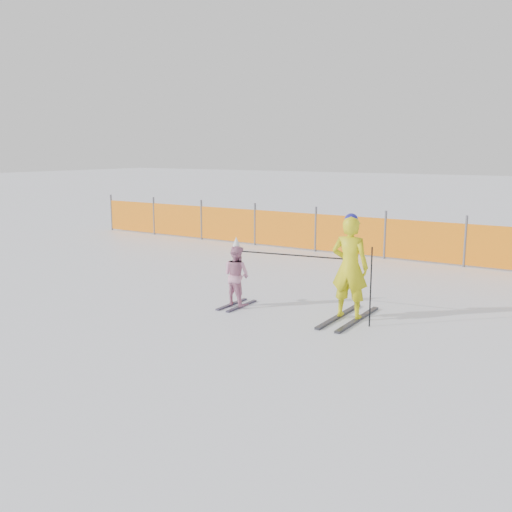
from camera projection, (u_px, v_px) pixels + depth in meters
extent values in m
plane|color=white|center=(240.00, 320.00, 9.49)|extent=(120.00, 120.00, 0.00)
cube|color=black|center=(339.00, 316.00, 9.61)|extent=(0.09, 1.65, 0.04)
cube|color=black|center=(358.00, 319.00, 9.43)|extent=(0.09, 1.65, 0.04)
imported|color=yellow|center=(350.00, 267.00, 9.37)|extent=(0.65, 0.46, 1.69)
sphere|color=navy|center=(351.00, 220.00, 9.22)|extent=(0.22, 0.22, 0.22)
cube|color=black|center=(232.00, 304.00, 10.38)|extent=(0.09, 0.90, 0.03)
cube|color=black|center=(242.00, 306.00, 10.26)|extent=(0.09, 0.90, 0.03)
imported|color=pink|center=(236.00, 275.00, 10.22)|extent=(0.58, 0.49, 1.08)
cone|color=white|center=(236.00, 243.00, 10.11)|extent=(0.19, 0.19, 0.24)
cylinder|color=black|center=(371.00, 287.00, 9.01)|extent=(0.02, 0.02, 1.29)
cylinder|color=black|center=(291.00, 255.00, 9.74)|extent=(1.79, 0.32, 0.02)
cylinder|color=#595960|center=(112.00, 212.00, 20.01)|extent=(0.06, 0.06, 1.25)
cylinder|color=#595960|center=(154.00, 216.00, 18.95)|extent=(0.06, 0.06, 1.25)
cylinder|color=#595960|center=(202.00, 220.00, 17.89)|extent=(0.06, 0.06, 1.25)
cylinder|color=#595960|center=(255.00, 224.00, 16.83)|extent=(0.06, 0.06, 1.25)
cylinder|color=#595960|center=(316.00, 229.00, 15.77)|extent=(0.06, 0.06, 1.25)
cylinder|color=#595960|center=(385.00, 235.00, 14.71)|extent=(0.06, 0.06, 1.25)
cylinder|color=#595960|center=(465.00, 241.00, 13.65)|extent=(0.06, 0.06, 1.25)
cube|color=orange|center=(298.00, 230.00, 16.07)|extent=(14.92, 0.03, 1.00)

